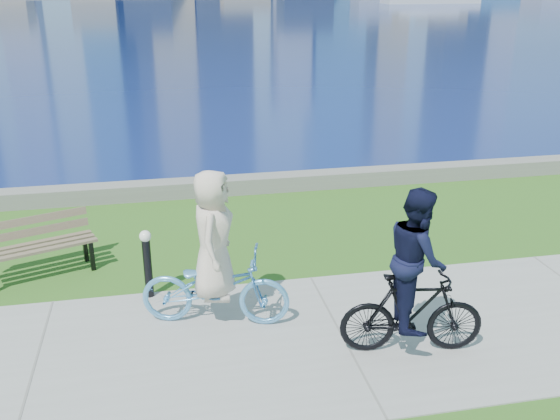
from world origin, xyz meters
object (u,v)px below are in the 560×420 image
Objects in this scene: cyclist_woman at (214,269)px; bollard_lamp at (147,260)px; park_bench at (35,242)px; cyclist_man at (414,286)px.

bollard_lamp is at bearing 59.03° from cyclist_woman.
cyclist_man is at bearing -53.08° from park_bench.
cyclist_woman is 2.69m from cyclist_man.
park_bench is at bearing 66.64° from cyclist_man.
cyclist_woman reaches higher than bollard_lamp.
bollard_lamp is (1.78, -1.14, 0.05)m from park_bench.
cyclist_man reaches higher than bollard_lamp.
bollard_lamp is 0.49× the size of cyclist_man.
cyclist_man is at bearing -33.17° from bollard_lamp.
cyclist_woman is (2.70, -2.09, 0.28)m from park_bench.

